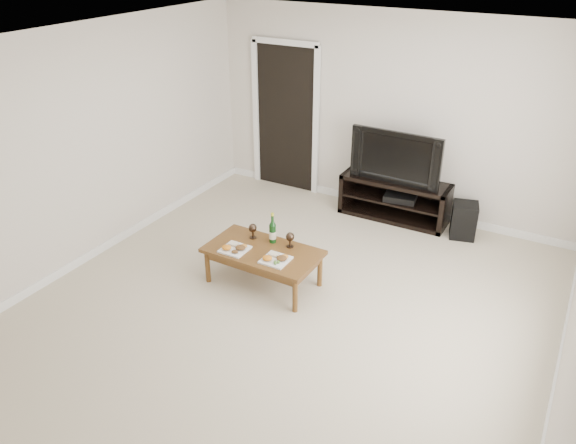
{
  "coord_description": "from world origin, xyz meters",
  "views": [
    {
      "loc": [
        2.28,
        -4.02,
        3.42
      ],
      "look_at": [
        -0.27,
        0.53,
        0.7
      ],
      "focal_mm": 35.0,
      "sensor_mm": 36.0,
      "label": 1
    }
  ],
  "objects_px": {
    "television": "(398,155)",
    "coffee_table": "(263,267)",
    "media_console": "(394,199)",
    "subwoofer": "(464,220)"
  },
  "relations": [
    {
      "from": "television",
      "to": "coffee_table",
      "type": "xyz_separation_m",
      "value": [
        -0.68,
        -2.19,
        -0.68
      ]
    },
    {
      "from": "media_console",
      "to": "television",
      "type": "bearing_deg",
      "value": 0.0
    },
    {
      "from": "television",
      "to": "coffee_table",
      "type": "height_order",
      "value": "television"
    },
    {
      "from": "subwoofer",
      "to": "television",
      "type": "bearing_deg",
      "value": 161.46
    },
    {
      "from": "media_console",
      "to": "coffee_table",
      "type": "xyz_separation_m",
      "value": [
        -0.68,
        -2.19,
        -0.07
      ]
    },
    {
      "from": "subwoofer",
      "to": "coffee_table",
      "type": "height_order",
      "value": "subwoofer"
    },
    {
      "from": "television",
      "to": "media_console",
      "type": "bearing_deg",
      "value": 0.0
    },
    {
      "from": "coffee_table",
      "to": "media_console",
      "type": "bearing_deg",
      "value": 72.69
    },
    {
      "from": "television",
      "to": "subwoofer",
      "type": "relative_size",
      "value": 2.63
    },
    {
      "from": "television",
      "to": "subwoofer",
      "type": "bearing_deg",
      "value": -2.59
    }
  ]
}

